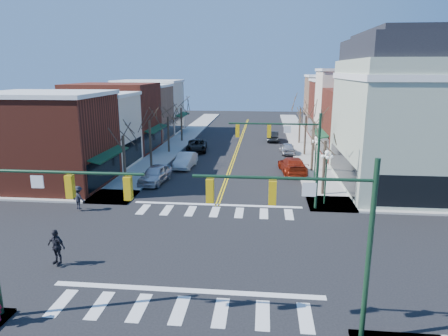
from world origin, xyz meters
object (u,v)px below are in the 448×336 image
(car_left_far, at_px, (197,146))
(car_right_near, at_px, (293,165))
(car_left_near, at_px, (155,174))
(lamppost_corner, at_px, (326,168))
(car_left_mid, at_px, (186,160))
(pedestrian_dark_a, at_px, (56,247))
(victorian_corner, at_px, (417,112))
(car_right_mid, at_px, (287,148))
(pedestrian_dark_b, at_px, (79,198))
(lamppost_midblock, at_px, (316,151))
(car_right_far, at_px, (273,136))

(car_left_far, distance_m, car_right_near, 15.21)
(car_left_near, bearing_deg, lamppost_corner, -11.88)
(car_left_mid, distance_m, pedestrian_dark_a, 22.55)
(victorian_corner, relative_size, car_right_near, 2.52)
(victorian_corner, relative_size, car_left_near, 2.96)
(lamppost_corner, height_order, car_right_mid, lamppost_corner)
(lamppost_corner, height_order, car_left_near, lamppost_corner)
(victorian_corner, xyz_separation_m, car_right_mid, (-10.10, 13.29, -5.95))
(pedestrian_dark_b, bearing_deg, lamppost_midblock, -126.66)
(lamppost_corner, xyz_separation_m, pedestrian_dark_b, (-18.20, -3.07, -1.93))
(car_right_mid, distance_m, pedestrian_dark_a, 33.58)
(pedestrian_dark_a, bearing_deg, car_left_near, 103.93)
(car_left_near, bearing_deg, car_right_far, 70.80)
(car_right_far, height_order, pedestrian_dark_a, pedestrian_dark_a)
(car_right_mid, distance_m, pedestrian_dark_b, 27.73)
(lamppost_midblock, xyz_separation_m, car_left_far, (-13.27, 13.23, -2.23))
(car_left_mid, distance_m, car_right_near, 11.27)
(pedestrian_dark_b, bearing_deg, pedestrian_dark_a, 133.63)
(lamppost_midblock, bearing_deg, car_right_near, 119.01)
(pedestrian_dark_a, relative_size, pedestrian_dark_b, 1.09)
(lamppost_midblock, xyz_separation_m, car_left_near, (-14.60, -1.67, -2.14))
(pedestrian_dark_b, bearing_deg, lamppost_corner, -144.82)
(lamppost_midblock, xyz_separation_m, pedestrian_dark_b, (-18.20, -9.57, -1.93))
(car_right_far, bearing_deg, pedestrian_dark_b, 67.51)
(lamppost_midblock, bearing_deg, car_right_mid, 98.01)
(victorian_corner, height_order, car_right_mid, victorian_corner)
(car_left_mid, distance_m, pedestrian_dark_b, 15.04)
(victorian_corner, distance_m, car_right_near, 12.25)
(victorian_corner, bearing_deg, car_right_far, 117.80)
(car_left_near, xyz_separation_m, car_left_far, (1.33, 14.91, -0.08))
(lamppost_corner, bearing_deg, lamppost_midblock, 90.00)
(car_left_mid, xyz_separation_m, pedestrian_dark_a, (-2.50, -22.41, 0.33))
(lamppost_corner, bearing_deg, pedestrian_dark_b, -170.42)
(victorian_corner, relative_size, car_left_mid, 3.03)
(victorian_corner, height_order, lamppost_midblock, victorian_corner)
(car_left_far, distance_m, car_right_mid, 11.47)
(pedestrian_dark_b, bearing_deg, car_left_far, -76.61)
(car_right_near, relative_size, car_right_far, 1.26)
(victorian_corner, bearing_deg, lamppost_midblock, 176.55)
(car_left_far, height_order, car_right_mid, car_left_far)
(car_right_far, bearing_deg, victorian_corner, 120.63)
(car_right_mid, bearing_deg, victorian_corner, 123.84)
(car_left_far, xyz_separation_m, pedestrian_dark_b, (-4.93, -22.81, 0.29))
(car_right_mid, distance_m, car_right_far, 9.05)
(car_right_mid, xyz_separation_m, car_right_far, (-1.60, 8.91, 0.03))
(victorian_corner, distance_m, lamppost_corner, 10.89)
(lamppost_midblock, bearing_deg, lamppost_corner, -90.00)
(car_right_far, bearing_deg, lamppost_corner, 99.71)
(car_right_mid, relative_size, pedestrian_dark_a, 2.17)
(car_left_near, distance_m, car_left_far, 14.97)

